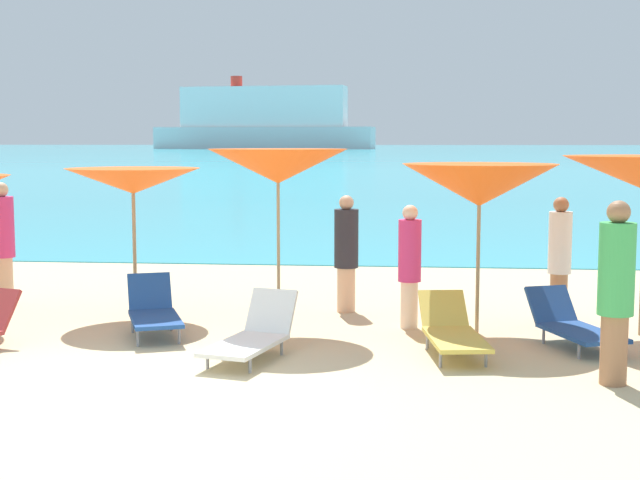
# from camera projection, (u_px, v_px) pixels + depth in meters

# --- Properties ---
(ground_plane) EXTENTS (50.00, 100.00, 0.30)m
(ground_plane) POSITION_uv_depth(u_px,v_px,m) (283.00, 267.00, 19.02)
(ground_plane) COLOR beige
(ocean_water) EXTENTS (650.00, 440.00, 0.02)m
(ocean_water) POSITION_uv_depth(u_px,v_px,m) (402.00, 150.00, 235.71)
(ocean_water) COLOR #38B7CC
(ocean_water) RESTS_ON ground_plane
(umbrella_2) EXTENTS (1.99, 1.99, 2.11)m
(umbrella_2) POSITION_uv_depth(u_px,v_px,m) (133.00, 181.00, 12.68)
(umbrella_2) COLOR #9E7F59
(umbrella_2) RESTS_ON ground_plane
(umbrella_3) EXTENTS (1.89, 1.89, 2.38)m
(umbrella_3) POSITION_uv_depth(u_px,v_px,m) (278.00, 166.00, 11.73)
(umbrella_3) COLOR #9E7F59
(umbrella_3) RESTS_ON ground_plane
(umbrella_4) EXTENTS (2.04, 2.04, 2.20)m
(umbrella_4) POSITION_uv_depth(u_px,v_px,m) (480.00, 185.00, 11.58)
(umbrella_4) COLOR #9E7F59
(umbrella_4) RESTS_ON ground_plane
(lounge_chair_0) EXTENTS (1.09, 1.64, 0.64)m
(lounge_chair_0) POSITION_uv_depth(u_px,v_px,m) (572.00, 324.00, 11.01)
(lounge_chair_0) COLOR #1E478C
(lounge_chair_0) RESTS_ON ground_plane
(lounge_chair_1) EXTENTS (0.96, 1.66, 0.70)m
(lounge_chair_1) POSITION_uv_depth(u_px,v_px,m) (253.00, 335.00, 10.42)
(lounge_chair_1) COLOR white
(lounge_chair_1) RESTS_ON ground_plane
(lounge_chair_3) EXTENTS (0.82, 1.77, 0.63)m
(lounge_chair_3) POSITION_uv_depth(u_px,v_px,m) (452.00, 330.00, 10.64)
(lounge_chair_3) COLOR #D8BF4C
(lounge_chair_3) RESTS_ON ground_plane
(lounge_chair_6) EXTENTS (1.07, 1.56, 0.73)m
(lounge_chair_6) POSITION_uv_depth(u_px,v_px,m) (154.00, 311.00, 11.62)
(lounge_chair_6) COLOR #1E478C
(lounge_chair_6) RESTS_ON ground_plane
(beachgoer_0) EXTENTS (0.30, 0.30, 1.65)m
(beachgoer_0) POSITION_uv_depth(u_px,v_px,m) (410.00, 263.00, 12.02)
(beachgoer_0) COLOR beige
(beachgoer_0) RESTS_ON ground_plane
(beachgoer_1) EXTENTS (0.36, 0.36, 1.86)m
(beachgoer_1) POSITION_uv_depth(u_px,v_px,m) (2.00, 240.00, 13.85)
(beachgoer_1) COLOR #DBAA84
(beachgoer_1) RESTS_ON ground_plane
(beachgoer_2) EXTENTS (0.35, 0.35, 1.70)m
(beachgoer_2) POSITION_uv_depth(u_px,v_px,m) (346.00, 251.00, 13.18)
(beachgoer_2) COLOR #DBAA84
(beachgoer_2) RESTS_ON ground_plane
(beachgoer_3) EXTENTS (0.32, 0.32, 1.72)m
(beachgoer_3) POSITION_uv_depth(u_px,v_px,m) (560.00, 255.00, 12.55)
(beachgoer_3) COLOR #A3704C
(beachgoer_3) RESTS_ON ground_plane
(beachgoer_4) EXTENTS (0.37, 0.37, 1.89)m
(beachgoer_4) POSITION_uv_depth(u_px,v_px,m) (616.00, 288.00, 9.22)
(beachgoer_4) COLOR #A3704C
(beachgoer_4) RESTS_ON ground_plane
(cruise_ship) EXTENTS (62.90, 15.67, 20.34)m
(cruise_ship) POSITION_uv_depth(u_px,v_px,m) (263.00, 121.00, 255.02)
(cruise_ship) COLOR silver
(cruise_ship) RESTS_ON ocean_water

